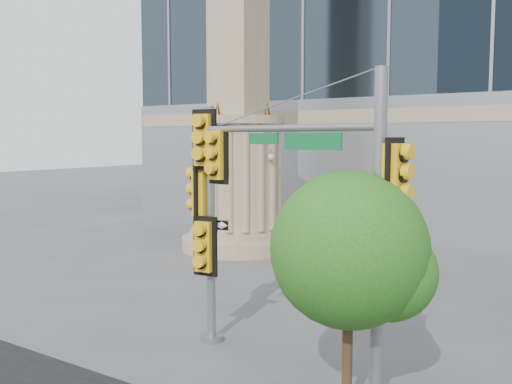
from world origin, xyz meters
The scene contains 5 objects.
ground centered at (0.00, 0.00, 0.00)m, with size 120.00×120.00×0.00m, color #545456.
monument centered at (-6.00, 9.00, 5.52)m, with size 4.40×4.40×16.60m.
main_signal_pole centered at (2.50, -0.48, 3.31)m, with size 4.11×0.97×5.34m.
secondary_signal_pole centered at (-0.67, 0.34, 2.90)m, with size 0.88×0.64×4.93m.
street_tree centered at (3.18, -0.95, 2.51)m, with size 2.44×2.39×3.81m.
Camera 1 is at (6.65, -8.77, 4.28)m, focal length 40.00 mm.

